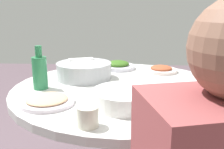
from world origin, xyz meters
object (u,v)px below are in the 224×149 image
at_px(dish_greens, 118,66).
at_px(tea_cup_near, 88,117).
at_px(rice_bowl, 84,70).
at_px(dish_noodles, 47,100).
at_px(dish_stirfry, 161,69).
at_px(green_bottle, 40,72).
at_px(round_dining_table, 122,107).
at_px(tea_cup_far, 203,76).
at_px(soup_bowl, 125,98).
at_px(dish_eggplant, 202,92).

height_order(dish_greens, tea_cup_near, tea_cup_near).
relative_size(rice_bowl, dish_noodles, 1.35).
xyz_separation_m(rice_bowl, dish_stirfry, (-0.18, 0.47, -0.03)).
relative_size(green_bottle, tea_cup_near, 2.92).
bearing_deg(round_dining_table, dish_stirfry, 143.35).
bearing_deg(green_bottle, tea_cup_far, 101.05).
xyz_separation_m(dish_stirfry, dish_greens, (-0.08, -0.28, 0.01)).
xyz_separation_m(tea_cup_near, tea_cup_far, (-0.59, 0.57, -0.01)).
xyz_separation_m(round_dining_table, soup_bowl, (0.27, 0.02, 0.15)).
bearing_deg(dish_stirfry, round_dining_table, -36.65).
distance_m(soup_bowl, dish_greens, 0.68).
xyz_separation_m(dish_noodles, tea_cup_near, (0.21, 0.21, 0.02)).
bearing_deg(soup_bowl, tea_cup_near, -32.46).
relative_size(soup_bowl, tea_cup_far, 4.28).
bearing_deg(dish_greens, dish_eggplant, 38.10).
relative_size(round_dining_table, dish_greens, 5.05).
xyz_separation_m(round_dining_table, green_bottle, (0.06, -0.42, 0.20)).
bearing_deg(dish_stirfry, rice_bowl, -68.89).
height_order(dish_greens, tea_cup_far, tea_cup_far).
relative_size(dish_stirfry, tea_cup_near, 2.69).
height_order(rice_bowl, dish_greens, rice_bowl).
bearing_deg(dish_greens, soup_bowl, 4.14).
relative_size(tea_cup_near, tea_cup_far, 1.16).
bearing_deg(dish_eggplant, rice_bowl, -114.02).
height_order(rice_bowl, dish_noodles, rice_bowl).
xyz_separation_m(dish_stirfry, dish_noodles, (0.60, -0.57, -0.00)).
distance_m(dish_stirfry, dish_eggplant, 0.47).
xyz_separation_m(soup_bowl, dish_noodles, (-0.00, -0.34, -0.02)).
bearing_deg(rice_bowl, tea_cup_far, 86.87).
bearing_deg(round_dining_table, tea_cup_near, -13.34).
bearing_deg(green_bottle, round_dining_table, 97.67).
bearing_deg(soup_bowl, tea_cup_far, 131.74).
bearing_deg(rice_bowl, dish_stirfry, 111.11).
height_order(soup_bowl, dish_greens, soup_bowl).
bearing_deg(tea_cup_far, tea_cup_near, -43.63).
relative_size(round_dining_table, dish_noodles, 4.83).
relative_size(dish_stirfry, dish_noodles, 0.87).
xyz_separation_m(dish_eggplant, dish_greens, (-0.53, -0.41, 0.00)).
height_order(dish_noodles, green_bottle, green_bottle).
bearing_deg(dish_eggplant, green_bottle, -94.50).
bearing_deg(soup_bowl, dish_stirfry, 159.20).
distance_m(green_bottle, tea_cup_near, 0.52).
bearing_deg(dish_stirfry, tea_cup_far, 43.04).
xyz_separation_m(rice_bowl, green_bottle, (0.21, -0.19, 0.04)).
bearing_deg(dish_greens, dish_stirfry, 75.00).
relative_size(soup_bowl, dish_eggplant, 1.45).
height_order(round_dining_table, tea_cup_near, tea_cup_near).
relative_size(round_dining_table, soup_bowl, 4.07).
xyz_separation_m(rice_bowl, dish_eggplant, (0.27, 0.60, -0.03)).
bearing_deg(dish_noodles, tea_cup_far, 116.40).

